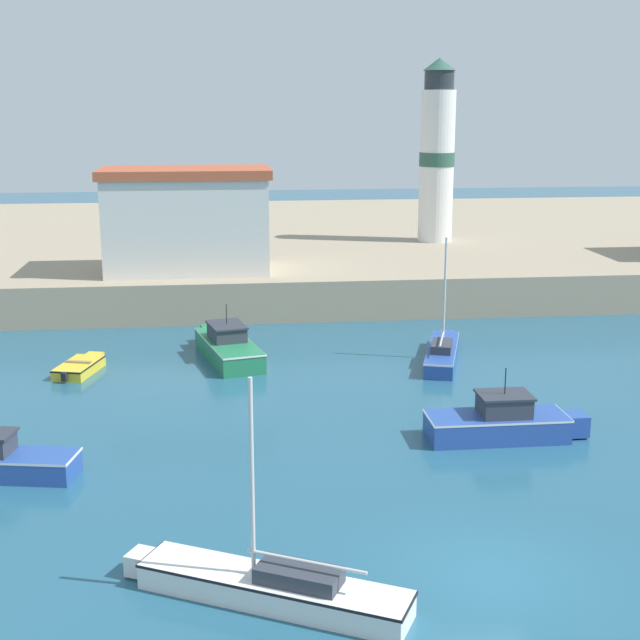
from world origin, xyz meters
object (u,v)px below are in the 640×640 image
Objects in this scene: motorboat_blue_3 at (502,422)px; sailboat_blue_5 at (442,352)px; sailboat_white_6 at (271,586)px; dinghy_yellow_2 at (80,367)px; motorboat_green_7 at (228,346)px; harbor_shed_mid_row at (187,220)px; lighthouse at (437,154)px.

sailboat_blue_5 is (0.30, 9.39, -0.15)m from motorboat_blue_3.
motorboat_blue_3 is 12.51m from sailboat_white_6.
motorboat_green_7 is (6.22, 1.43, 0.33)m from dinghy_yellow_2.
lighthouse is at bearing 30.10° from harbor_shed_mid_row.
sailboat_white_6 is at bearing -114.83° from sailboat_blue_5.
lighthouse is 18.72m from harbor_shed_mid_row.
lighthouse is (14.04, 19.46, 7.26)m from motorboat_green_7.
lighthouse reaches higher than sailboat_white_6.
lighthouse is (4.66, 20.96, 7.42)m from sailboat_blue_5.
sailboat_white_6 is at bearing -84.94° from harbor_shed_mid_row.
sailboat_white_6 is (-8.35, -9.31, -0.18)m from motorboat_blue_3.
harbor_shed_mid_row reaches higher than motorboat_blue_3.
dinghy_yellow_2 is 13.24m from harbor_shed_mid_row.
motorboat_blue_3 is at bearing 48.09° from sailboat_white_6.
lighthouse reaches higher than motorboat_green_7.
lighthouse is at bearing 80.73° from motorboat_blue_3.
motorboat_blue_3 is 0.60× the size of harbor_shed_mid_row.
lighthouse reaches higher than harbor_shed_mid_row.
motorboat_green_7 is at bearing 129.85° from motorboat_blue_3.
motorboat_blue_3 is at bearing -99.27° from lighthouse.
lighthouse is (20.26, 20.90, 7.59)m from dinghy_yellow_2.
dinghy_yellow_2 is at bearing -110.13° from harbor_shed_mid_row.
sailboat_blue_5 is 9.50m from motorboat_green_7.
motorboat_blue_3 is 0.83× the size of sailboat_white_6.
motorboat_green_7 is (-9.08, 10.89, 0.00)m from motorboat_blue_3.
sailboat_white_6 reaches higher than motorboat_green_7.
harbor_shed_mid_row is at bearing 134.14° from sailboat_blue_5.
sailboat_white_6 is at bearing -87.92° from motorboat_green_7.
sailboat_white_6 reaches higher than dinghy_yellow_2.
lighthouse reaches higher than dinghy_yellow_2.
dinghy_yellow_2 is at bearing 179.76° from sailboat_blue_5.
motorboat_green_7 is 11.26m from harbor_shed_mid_row.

